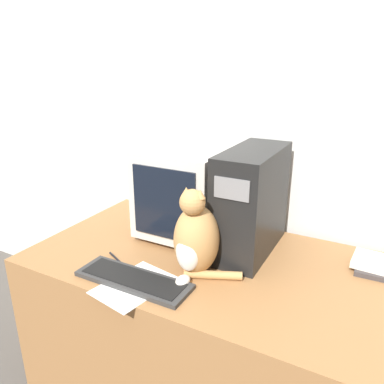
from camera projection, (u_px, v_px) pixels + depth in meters
wall_back at (253, 130)px, 1.90m from camera, size 7.00×0.05×2.50m
desk at (207, 330)px, 1.77m from camera, size 1.57×0.86×0.76m
crt_monitor at (188, 191)px, 1.82m from camera, size 0.39×0.44×0.44m
computer_tower at (251, 201)px, 1.66m from camera, size 0.21×0.48×0.47m
keyboard at (133, 280)px, 1.47m from camera, size 0.47×0.15×0.02m
cat at (196, 239)px, 1.49m from camera, size 0.29×0.25×0.37m
book_stack at (371, 264)px, 1.56m from camera, size 0.14×0.18×0.05m
pen at (117, 260)px, 1.63m from camera, size 0.14×0.08×0.01m
paper_sheet at (135, 285)px, 1.45m from camera, size 0.26×0.33×0.00m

